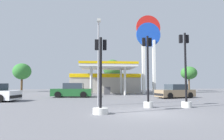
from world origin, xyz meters
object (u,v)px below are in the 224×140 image
at_px(tree_1, 112,69).
at_px(station_pole_sign, 148,44).
at_px(car_0, 175,92).
at_px(tree_2, 189,73).
at_px(traffic_signal_1, 186,80).
at_px(traffic_signal_0, 148,80).
at_px(corner_streetlamp, 98,54).
at_px(tree_0, 22,71).
at_px(traffic_signal_2, 101,90).
at_px(car_2, 72,91).

bearing_deg(tree_1, station_pole_sign, -64.40).
relative_size(car_0, tree_2, 0.91).
height_order(traffic_signal_1, tree_1, tree_1).
relative_size(tree_1, tree_2, 1.29).
height_order(traffic_signal_0, corner_streetlamp, corner_streetlamp).
xyz_separation_m(station_pole_sign, traffic_signal_0, (-4.88, -16.86, -6.01)).
distance_m(tree_0, tree_2, 33.04).
bearing_deg(corner_streetlamp, tree_0, 119.74).
bearing_deg(traffic_signal_2, car_0, 50.70).
distance_m(car_2, tree_0, 19.57).
height_order(traffic_signal_2, tree_1, tree_1).
xyz_separation_m(traffic_signal_1, traffic_signal_2, (-5.89, -2.30, -0.58)).
bearing_deg(corner_streetlamp, station_pole_sign, 62.28).
height_order(car_2, corner_streetlamp, corner_streetlamp).
distance_m(traffic_signal_0, tree_2, 29.64).
relative_size(tree_0, tree_2, 1.08).
relative_size(car_0, tree_1, 0.70).
bearing_deg(tree_0, car_2, -54.16).
relative_size(car_2, tree_0, 0.87).
relative_size(traffic_signal_0, tree_0, 0.90).
relative_size(traffic_signal_0, traffic_signal_2, 1.18).
xyz_separation_m(car_0, tree_0, (-22.81, 17.91, 3.18)).
xyz_separation_m(station_pole_sign, traffic_signal_1, (-2.27, -17.00, -6.01)).
bearing_deg(car_2, corner_streetlamp, -72.71).
bearing_deg(traffic_signal_1, traffic_signal_2, -158.65).
distance_m(station_pole_sign, traffic_signal_1, 18.17).
relative_size(car_2, tree_2, 0.95).
height_order(car_2, traffic_signal_1, traffic_signal_1).
bearing_deg(traffic_signal_2, car_2, 102.68).
height_order(traffic_signal_1, tree_0, tree_0).
height_order(car_2, traffic_signal_0, traffic_signal_0).
relative_size(station_pole_sign, traffic_signal_2, 3.00).
xyz_separation_m(car_0, traffic_signal_0, (-5.34, -8.10, 1.16)).
bearing_deg(station_pole_sign, traffic_signal_0, -106.13).
height_order(traffic_signal_0, tree_1, tree_1).
bearing_deg(tree_1, traffic_signal_1, -84.64).
relative_size(traffic_signal_1, tree_2, 1.02).
bearing_deg(traffic_signal_0, car_2, 120.78).
bearing_deg(traffic_signal_2, tree_0, 116.50).
xyz_separation_m(tree_1, tree_2, (15.48, -1.72, -0.93)).
height_order(station_pole_sign, tree_1, station_pole_sign).
height_order(station_pole_sign, car_0, station_pole_sign).
height_order(car_0, traffic_signal_1, traffic_signal_1).
distance_m(station_pole_sign, traffic_signal_0, 18.55).
bearing_deg(traffic_signal_1, car_0, 71.63).
bearing_deg(tree_1, tree_2, -6.33).
height_order(tree_0, tree_1, tree_1).
bearing_deg(tree_2, traffic_signal_1, -117.11).
bearing_deg(tree_2, tree_1, 173.67).
relative_size(traffic_signal_0, tree_1, 0.75).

